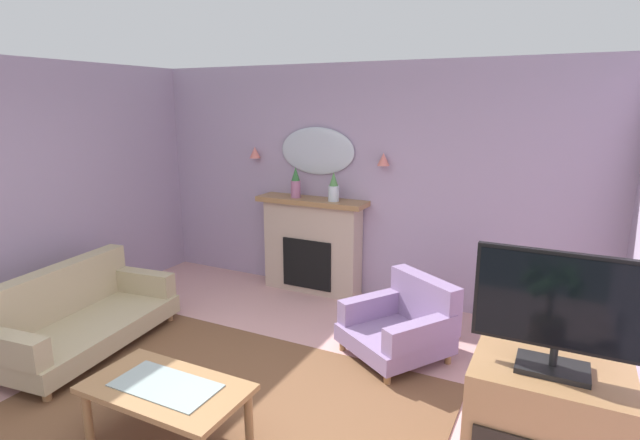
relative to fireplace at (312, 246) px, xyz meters
name	(u,v)px	position (x,y,z in m)	size (l,w,h in m)	color
floor	(203,434)	(0.54, -2.72, -0.62)	(6.46, 6.79, 0.10)	#C6938E
wall_back	(361,183)	(0.54, 0.22, 0.78)	(6.46, 0.10, 2.71)	#9E8CA8
patterned_rug	(220,412)	(0.54, -2.52, -0.56)	(3.20, 2.40, 0.01)	brown
fireplace	(312,246)	(0.00, 0.00, 0.00)	(1.36, 0.36, 1.16)	tan
mantel_vase_right	(296,184)	(-0.20, -0.03, 0.76)	(0.12, 0.12, 0.37)	#9E6084
mantel_vase_centre	(334,188)	(0.30, -0.03, 0.74)	(0.13, 0.13, 0.34)	silver
wall_mirror	(317,151)	(0.00, 0.14, 1.14)	(0.96, 0.06, 0.56)	#B2BCC6
wall_sconce_left	(255,152)	(-0.85, 0.09, 1.09)	(0.14, 0.14, 0.14)	#D17066
wall_sconce_right	(383,159)	(0.85, 0.09, 1.09)	(0.14, 0.14, 0.14)	#D17066
coffee_table	(166,393)	(0.44, -2.95, -0.19)	(1.10, 0.60, 0.45)	olive
floral_couch	(77,316)	(-1.30, -2.29, -0.25)	(1.05, 1.79, 0.76)	tan
armchair_in_corner	(403,323)	(1.48, -1.04, -0.27)	(1.12, 1.12, 0.71)	gray
tv_flatscreen	(559,309)	(2.71, -2.47, 0.68)	(0.84, 0.24, 0.65)	black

